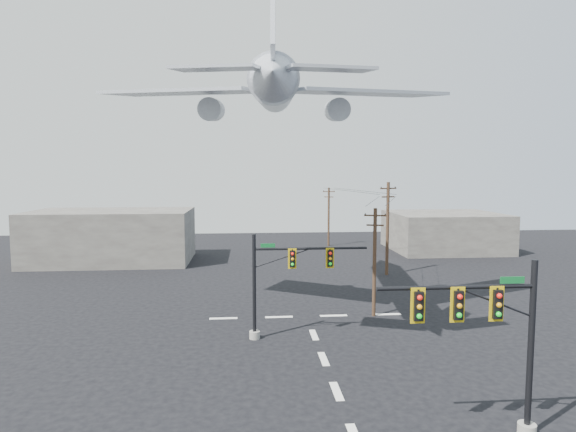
{
  "coord_description": "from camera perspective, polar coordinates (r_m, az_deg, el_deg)",
  "views": [
    {
      "loc": [
        -4.15,
        -21.9,
        10.52
      ],
      "look_at": [
        -1.93,
        5.0,
        8.01
      ],
      "focal_mm": 30.0,
      "sensor_mm": 36.0,
      "label": 1
    }
  ],
  "objects": [
    {
      "name": "power_lines",
      "position": [
        51.44,
        8.97,
        2.59
      ],
      "size": [
        6.53,
        33.0,
        0.19
      ],
      "color": "black"
    },
    {
      "name": "building_right",
      "position": [
        67.67,
        18.05,
        -1.75
      ],
      "size": [
        14.0,
        12.0,
        5.0
      ],
      "primitive_type": "cube",
      "color": "slate",
      "rests_on": "ground"
    },
    {
      "name": "airliner",
      "position": [
        34.88,
        -1.62,
        14.64
      ],
      "size": [
        24.48,
        25.77,
        6.7
      ],
      "rotation": [
        0.0,
        -0.1,
        1.51
      ],
      "color": "#B4B9C1"
    },
    {
      "name": "signal_mast_near",
      "position": [
        20.8,
        23.23,
        -13.35
      ],
      "size": [
        6.54,
        0.78,
        7.12
      ],
      "color": "gray",
      "rests_on": "ground"
    },
    {
      "name": "signal_mast_far",
      "position": [
        30.36,
        -1.0,
        -7.81
      ],
      "size": [
        7.45,
        0.73,
        6.65
      ],
      "color": "gray",
      "rests_on": "ground"
    },
    {
      "name": "building_left",
      "position": [
        59.54,
        -20.15,
        -2.26
      ],
      "size": [
        18.0,
        10.0,
        6.0
      ],
      "primitive_type": "cube",
      "color": "slate",
      "rests_on": "ground"
    },
    {
      "name": "ground",
      "position": [
        24.64,
        5.78,
        -19.97
      ],
      "size": [
        120.0,
        120.0,
        0.0
      ],
      "primitive_type": "plane",
      "color": "black",
      "rests_on": "ground"
    },
    {
      "name": "utility_pole_c",
      "position": [
        67.86,
        4.84,
        0.06
      ],
      "size": [
        1.62,
        0.7,
        8.25
      ],
      "rotation": [
        0.0,
        0.0,
        -0.36
      ],
      "color": "#442C1D",
      "rests_on": "ground"
    },
    {
      "name": "utility_pole_b",
      "position": [
        49.61,
        11.71,
        -1.25
      ],
      "size": [
        1.85,
        0.74,
        9.45
      ],
      "rotation": [
        0.0,
        0.0,
        0.33
      ],
      "color": "#442C1D",
      "rests_on": "ground"
    },
    {
      "name": "lane_markings",
      "position": [
        29.48,
        3.82,
        -15.58
      ],
      "size": [
        14.0,
        21.2,
        0.01
      ],
      "color": "white",
      "rests_on": "ground"
    },
    {
      "name": "utility_pole_a",
      "position": [
        35.42,
        10.22,
        -5.16
      ],
      "size": [
        1.53,
        0.58,
        7.89
      ],
      "rotation": [
        0.0,
        0.0,
        -0.31
      ],
      "color": "#442C1D",
      "rests_on": "ground"
    }
  ]
}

